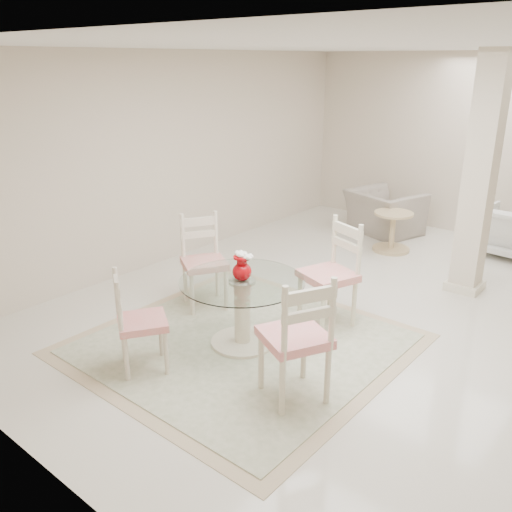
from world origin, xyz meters
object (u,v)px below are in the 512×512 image
Objects in this scene: dining_chair_east at (299,331)px; recliner_taupe at (384,212)px; column at (480,177)px; dining_chair_west at (203,254)px; red_vase at (242,267)px; dining_table at (242,312)px; dining_chair_north at (334,266)px; side_table at (392,233)px; dining_chair_south at (134,315)px; armchair_white at (510,232)px.

dining_chair_east reaches higher than recliner_taupe.
column reaches higher than dining_chair_west.
red_vase is at bearing -81.96° from dining_chair_west.
dining_chair_north reaches higher than dining_table.
dining_chair_east is at bearing -73.88° from side_table.
dining_chair_west is 3.11m from side_table.
dining_chair_east is at bearing 126.82° from recliner_taupe.
recliner_taupe is (-0.65, 4.10, -0.01)m from dining_table.
column is at bearing 66.86° from red_vase.
red_vase is 0.24× the size of dining_chair_west.
dining_chair_east is 1.18× the size of recliner_taupe.
dining_table is 4.25× the size of red_vase.
dining_chair_south is at bearing -93.30° from side_table.
dining_table is 1.03× the size of dining_chair_west.
dining_chair_east is at bearing -81.96° from dining_chair_west.
side_table is (-1.31, 0.72, -1.09)m from column.
dining_chair_south is (-0.81, -1.87, -0.10)m from dining_chair_north.
dining_chair_east reaches higher than red_vase.
column is at bearing 86.63° from dining_chair_north.
side_table is (-0.16, 3.41, -0.54)m from red_vase.
side_table is at bearing 37.63° from armchair_white.
recliner_taupe is at bearing 99.03° from red_vase.
dining_chair_north is 1.18× the size of dining_chair_south.
red_vase is 1.04m from dining_chair_north.
dining_chair_south is (0.52, -1.34, -0.06)m from dining_chair_west.
dining_chair_east is 1.19× the size of dining_chair_south.
dining_chair_north is at bearing -131.48° from dining_chair_east.
dining_chair_east reaches higher than armchair_white.
armchair_white reaches higher than recliner_taupe.
dining_table is at bearing -86.75° from dining_chair_east.
dining_chair_north reaches higher than red_vase.
dining_chair_south is (-0.41, -0.93, 0.19)m from dining_table.
dining_chair_west reaches higher than dining_chair_south.
red_vase is 4.47m from armchair_white.
dining_chair_east is at bearing -126.15° from dining_chair_south.
dining_chair_south reaches higher than recliner_taupe.
red_vase reaches higher than recliner_taupe.
dining_table is at bearing -87.27° from side_table.
dining_chair_north is at bearing -77.08° from side_table.
dining_chair_west reaches higher than armchair_white.
dining_table is at bearing 78.92° from armchair_white.
dining_chair_north is at bearing -80.52° from dining_chair_south.
red_vase is at bearing -80.91° from dining_chair_south.
dining_chair_north is (-0.75, -1.75, -0.72)m from column.
side_table is (-0.16, 3.41, -0.08)m from dining_table.
dining_chair_east reaches higher than dining_chair_south.
dining_chair_west is (-2.08, -2.28, -0.76)m from column.
dining_chair_south is at bearing -113.91° from red_vase.
dining_chair_south reaches higher than armchair_white.
recliner_taupe is at bearing 10.00° from armchair_white.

